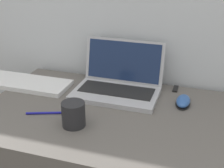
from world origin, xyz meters
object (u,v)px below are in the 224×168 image
object	(u,v)px
laptop	(118,82)
pen	(44,113)
computer_mouse	(183,101)
drink_cup	(73,114)
external_keyboard	(22,82)
usb_stick	(175,89)

from	to	relation	value
laptop	pen	bearing A→B (deg)	-127.72
laptop	computer_mouse	distance (m)	0.29
computer_mouse	drink_cup	bearing A→B (deg)	-141.66
computer_mouse	pen	world-z (taller)	computer_mouse
pen	drink_cup	bearing A→B (deg)	-15.39
external_keyboard	pen	bearing A→B (deg)	-42.78
external_keyboard	usb_stick	world-z (taller)	external_keyboard
usb_stick	pen	bearing A→B (deg)	-140.13
drink_cup	external_keyboard	bearing A→B (deg)	145.84
usb_stick	external_keyboard	bearing A→B (deg)	-166.72
laptop	computer_mouse	bearing A→B (deg)	-6.80
usb_stick	pen	xyz separation A→B (m)	(-0.45, -0.38, 0.00)
drink_cup	usb_stick	size ratio (longest dim) A/B	1.52
external_keyboard	usb_stick	distance (m)	0.70
laptop	computer_mouse	world-z (taller)	laptop
pen	external_keyboard	bearing A→B (deg)	137.22
usb_stick	pen	world-z (taller)	pen
laptop	pen	size ratio (longest dim) A/B	2.71
drink_cup	external_keyboard	distance (m)	0.46
laptop	usb_stick	world-z (taller)	laptop
computer_mouse	laptop	bearing A→B (deg)	173.20
computer_mouse	usb_stick	xyz separation A→B (m)	(-0.05, 0.13, -0.01)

